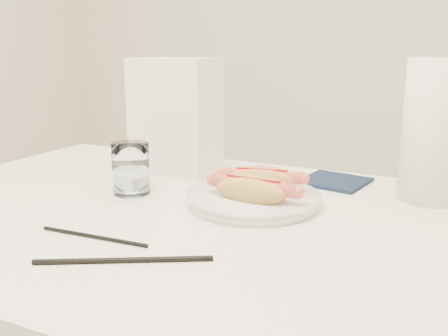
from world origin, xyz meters
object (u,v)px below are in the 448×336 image
at_px(paper_towel_roll, 435,131).
at_px(water_glass, 131,168).
at_px(table, 188,241).
at_px(napkin_box, 175,116).
at_px(plate, 253,200).
at_px(hotdog_left, 262,179).
at_px(hotdog_right, 253,190).

bearing_deg(paper_towel_roll, water_glass, -158.33).
xyz_separation_m(table, napkin_box, (-0.16, 0.23, 0.19)).
relative_size(napkin_box, paper_towel_roll, 0.98).
relative_size(plate, napkin_box, 0.91).
height_order(hotdog_left, napkin_box, napkin_box).
height_order(plate, water_glass, water_glass).
height_order(hotdog_right, napkin_box, napkin_box).
bearing_deg(table, napkin_box, 125.22).
relative_size(table, plate, 5.06).
bearing_deg(water_glass, plate, 7.62).
bearing_deg(water_glass, napkin_box, 93.25).
height_order(table, napkin_box, napkin_box).
distance_m(hotdog_right, water_glass, 0.26).
distance_m(table, napkin_box, 0.34).
bearing_deg(plate, water_glass, -172.38).
relative_size(table, hotdog_left, 7.58).
height_order(plate, paper_towel_roll, paper_towel_roll).
bearing_deg(hotdog_right, paper_towel_roll, 40.42).
relative_size(plate, water_glass, 2.32).
xyz_separation_m(hotdog_right, paper_towel_roll, (0.28, 0.21, 0.09)).
height_order(table, hotdog_right, hotdog_right).
bearing_deg(paper_towel_roll, table, -146.09).
distance_m(water_glass, napkin_box, 0.20).
bearing_deg(hotdog_right, table, -154.57).
bearing_deg(hotdog_right, napkin_box, 148.23).
relative_size(plate, hotdog_right, 1.44).
bearing_deg(paper_towel_roll, hotdog_left, -154.65).
bearing_deg(plate, hotdog_right, -67.42).
xyz_separation_m(hotdog_left, water_glass, (-0.25, -0.08, 0.01)).
distance_m(hotdog_left, water_glass, 0.26).
bearing_deg(hotdog_left, paper_towel_roll, 14.48).
distance_m(table, water_glass, 0.19).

